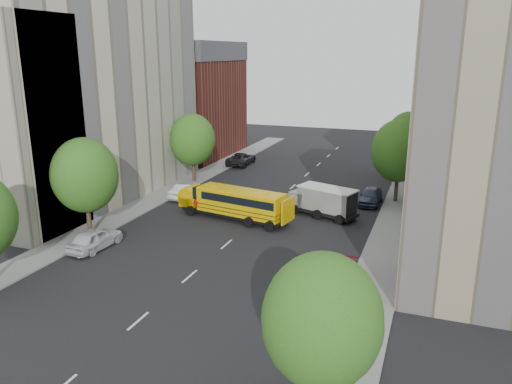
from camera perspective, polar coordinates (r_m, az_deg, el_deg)
The scene contains 23 objects.
ground at distance 40.01m, azimuth -2.24°, elevation -5.00°, with size 120.00×120.00×0.00m, color black.
sidewalk_left at distance 49.35m, azimuth -12.41°, elevation -1.25°, with size 3.00×80.00×0.12m, color slate.
sidewalk_right at distance 42.05m, azimuth 15.15°, elevation -4.43°, with size 3.00×80.00×0.12m, color slate.
lane_markings at distance 48.90m, azimuth 2.26°, elevation -1.10°, with size 0.15×64.00×0.01m, color silver.
building_left_cream at distance 52.09m, azimuth -18.60°, elevation 10.35°, with size 10.00×26.00×20.00m, color beige.
building_left_redbrick at distance 70.86m, azimuth -7.13°, elevation 9.41°, with size 10.00×15.00×13.00m, color maroon.
building_left_near at distance 44.59m, azimuth -26.85°, elevation 6.76°, with size 10.00×7.00×17.00m, color beige.
building_right_near at distance 30.73m, azimuth 26.61°, elevation 3.44°, with size 10.00×7.00×17.00m, color gray.
building_right_far at distance 54.86m, azimuth 24.28°, elevation 8.97°, with size 10.00×22.00×18.00m, color beige.
building_right_sidewall at distance 43.95m, azimuth 25.05°, elevation 7.53°, with size 10.10×0.30×18.00m, color brown.
street_tree_1 at distance 40.81m, azimuth -18.98°, elevation 1.82°, with size 5.12×5.12×7.90m.
street_tree_2 at distance 55.58m, azimuth -7.27°, elevation 5.95°, with size 4.99×4.99×7.71m.
street_tree_3 at distance 19.46m, azimuth 7.55°, elevation -14.34°, with size 4.61×4.61×7.11m.
street_tree_4 at distance 49.47m, azimuth 16.04°, elevation 4.54°, with size 5.25×5.25×8.10m.
street_tree_5 at distance 61.34m, azimuth 16.98°, elevation 6.19°, with size 4.86×4.86×7.51m.
school_bus at distance 43.50m, azimuth -2.59°, elevation -1.12°, with size 10.15×3.97×2.80m.
safari_truck at distance 44.53m, azimuth 7.64°, elevation -1.01°, with size 6.74×4.10×2.73m.
parked_car_0 at distance 39.03m, azimuth -17.92°, elevation -5.08°, with size 1.89×4.71×1.60m, color silver.
parked_car_1 at distance 50.43m, azimuth -7.94°, elevation 0.15°, with size 1.58×4.53×1.49m, color silver.
parked_car_2 at distance 64.81m, azimuth -1.70°, elevation 3.82°, with size 2.60×5.64×1.57m, color black.
parked_car_3 at distance 31.33m, azimuth 9.56°, elevation -9.94°, with size 1.98×4.88×1.41m, color maroon.
parked_car_4 at distance 49.19m, azimuth 12.97°, elevation -0.44°, with size 1.87×4.65×1.58m, color #313A57.
parked_car_5 at distance 62.19m, azimuth 15.34°, elevation 2.70°, with size 1.54×4.42×1.46m, color gray.
Camera 1 is at (14.49, -34.50, 14.17)m, focal length 35.00 mm.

